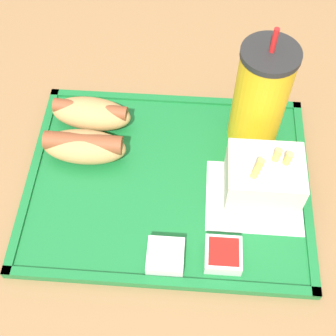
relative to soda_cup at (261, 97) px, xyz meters
name	(u,v)px	position (x,y,z in m)	size (l,w,h in m)	color
ground_plane	(170,311)	(-0.12, -0.07, -0.80)	(8.00, 8.00, 0.00)	#4C4742
dining_table	(171,262)	(-0.12, -0.07, -0.44)	(1.05, 0.87, 0.70)	olive
food_tray	(168,181)	(-0.12, -0.09, -0.09)	(0.40, 0.31, 0.01)	#197233
paper_napkin	(254,197)	(0.00, -0.11, -0.08)	(0.13, 0.11, 0.00)	white
soda_cup	(261,97)	(0.00, 0.00, 0.00)	(0.08, 0.08, 0.20)	gold
hot_dog_far	(91,113)	(-0.24, 0.00, -0.06)	(0.13, 0.06, 0.05)	tan
hot_dog_near	(84,146)	(-0.24, -0.06, -0.06)	(0.12, 0.06, 0.05)	tan
fries_carton	(263,179)	(0.01, -0.11, -0.05)	(0.10, 0.08, 0.10)	silver
sauce_cup_mayo	(166,256)	(-0.12, -0.21, -0.07)	(0.05, 0.05, 0.02)	silver
sauce_cup_ketchup	(223,255)	(-0.04, -0.21, -0.07)	(0.05, 0.05, 0.02)	silver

